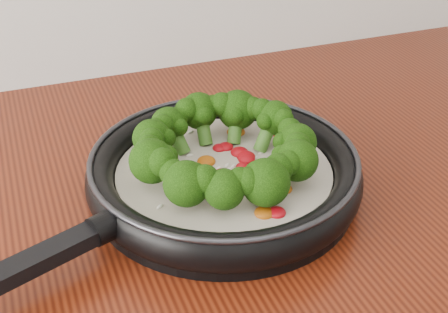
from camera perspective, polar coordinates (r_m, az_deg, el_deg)
name	(u,v)px	position (r m, az deg, el deg)	size (l,w,h in m)	color
skillet	(222,169)	(0.69, -0.17, -1.19)	(0.52, 0.41, 0.09)	black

